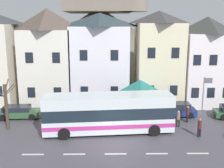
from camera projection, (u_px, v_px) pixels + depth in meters
name	position (u px, v px, depth m)	size (l,w,h in m)	color
ground_plane	(115.00, 146.00, 21.53)	(40.00, 60.00, 0.07)	#4D4A52
townhouse_01	(49.00, 57.00, 31.91)	(5.61, 5.89, 10.95)	silver
townhouse_02	(100.00, 59.00, 32.23)	(6.47, 6.29, 10.48)	white
townhouse_03	(158.00, 58.00, 32.26)	(5.03, 6.21, 10.71)	beige
townhouse_04	(205.00, 61.00, 31.84)	(5.14, 5.07, 10.05)	white
hilltop_castle	(100.00, 39.00, 50.15)	(38.06, 38.06, 19.95)	#64614F
transit_bus	(109.00, 114.00, 23.87)	(11.24, 3.55, 3.36)	silver
bus_shelter	(140.00, 87.00, 27.86)	(3.60, 3.60, 3.80)	#473D33
parked_car_01	(176.00, 110.00, 28.38)	(4.12, 1.93, 1.37)	navy
parked_car_02	(19.00, 112.00, 27.79)	(4.36, 2.05, 1.23)	#325635
pedestrian_00	(200.00, 126.00, 23.05)	(0.34, 0.33, 1.62)	black
pedestrian_01	(188.00, 114.00, 26.55)	(0.29, 0.37, 1.59)	black
pedestrian_02	(151.00, 117.00, 25.69)	(0.32, 0.31, 1.57)	#2D2D38
pedestrian_03	(178.00, 117.00, 25.28)	(0.34, 0.34, 1.54)	black
public_bench	(134.00, 105.00, 30.71)	(1.55, 0.48, 0.87)	#473828
bare_tree_01	(6.00, 105.00, 24.35)	(1.78, 1.58, 4.47)	#47382D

